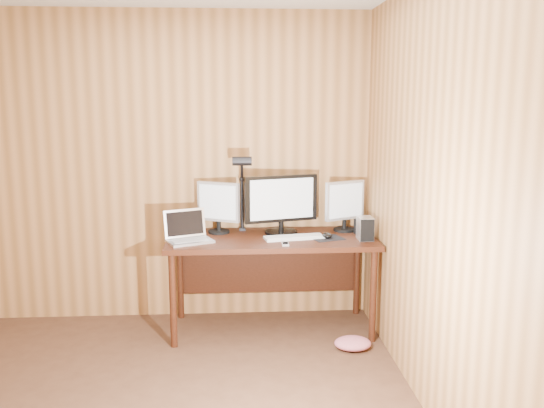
{
  "coord_description": "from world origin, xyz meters",
  "views": [
    {
      "loc": [
        0.65,
        -2.69,
        1.8
      ],
      "look_at": [
        0.93,
        1.58,
        1.02
      ],
      "focal_mm": 38.0,
      "sensor_mm": 36.0,
      "label": 1
    }
  ],
  "objects": [
    {
      "name": "fabric_pile",
      "position": [
        1.5,
        1.21,
        0.04
      ],
      "size": [
        0.33,
        0.29,
        0.09
      ],
      "primitive_type": null,
      "rotation": [
        0.0,
        0.0,
        -0.3
      ],
      "color": "#CC6372",
      "rests_on": "floor"
    },
    {
      "name": "desk_lamp",
      "position": [
        0.71,
        1.8,
        1.16
      ],
      "size": [
        0.15,
        0.22,
        0.66
      ],
      "rotation": [
        0.0,
        0.0,
        0.29
      ],
      "color": "black",
      "rests_on": "desk"
    },
    {
      "name": "monitor_right",
      "position": [
        1.53,
        1.81,
        0.97
      ],
      "size": [
        0.34,
        0.18,
        0.41
      ],
      "rotation": [
        0.0,
        0.0,
        0.45
      ],
      "color": "black",
      "rests_on": "desk"
    },
    {
      "name": "desk",
      "position": [
        0.93,
        1.7,
        0.63
      ],
      "size": [
        1.6,
        0.7,
        0.75
      ],
      "color": "#36170B",
      "rests_on": "floor"
    },
    {
      "name": "keyboard",
      "position": [
        1.1,
        1.57,
        0.76
      ],
      "size": [
        0.47,
        0.21,
        0.02
      ],
      "rotation": [
        0.0,
        0.0,
        0.17
      ],
      "color": "white",
      "rests_on": "desk"
    },
    {
      "name": "speaker",
      "position": [
        1.61,
        1.71,
        0.81
      ],
      "size": [
        0.05,
        0.05,
        0.12
      ],
      "primitive_type": "cylinder",
      "color": "black",
      "rests_on": "desk"
    },
    {
      "name": "monitor_left",
      "position": [
        0.52,
        1.8,
        0.97
      ],
      "size": [
        0.34,
        0.19,
        0.41
      ],
      "rotation": [
        0.0,
        0.0,
        -0.45
      ],
      "color": "black",
      "rests_on": "desk"
    },
    {
      "name": "room_shell",
      "position": [
        0.0,
        0.0,
        1.25
      ],
      "size": [
        4.0,
        4.0,
        4.0
      ],
      "color": "#4D2F1D",
      "rests_on": "ground"
    },
    {
      "name": "monitor_center",
      "position": [
        1.01,
        1.76,
        0.99
      ],
      "size": [
        0.58,
        0.26,
        0.46
      ],
      "rotation": [
        0.0,
        0.0,
        0.28
      ],
      "color": "black",
      "rests_on": "desk"
    },
    {
      "name": "laptop",
      "position": [
        0.29,
        1.55,
        0.81
      ],
      "size": [
        0.39,
        0.35,
        0.23
      ],
      "rotation": [
        0.0,
        0.0,
        0.4
      ],
      "color": "silver",
      "rests_on": "desk"
    },
    {
      "name": "phone",
      "position": [
        1.02,
        1.39,
        0.76
      ],
      "size": [
        0.05,
        0.1,
        0.01
      ],
      "rotation": [
        0.0,
        0.0,
        -0.0
      ],
      "color": "silver",
      "rests_on": "desk"
    },
    {
      "name": "mouse",
      "position": [
        1.35,
        1.56,
        0.77
      ],
      "size": [
        0.11,
        0.13,
        0.04
      ],
      "primitive_type": "ellipsoid",
      "rotation": [
        0.0,
        0.0,
        0.4
      ],
      "color": "black",
      "rests_on": "mousepad"
    },
    {
      "name": "hard_drive",
      "position": [
        1.63,
        1.51,
        0.84
      ],
      "size": [
        0.11,
        0.16,
        0.17
      ],
      "rotation": [
        0.0,
        0.0,
        -0.0
      ],
      "color": "silver",
      "rests_on": "desk"
    },
    {
      "name": "mousepad",
      "position": [
        1.35,
        1.56,
        0.75
      ],
      "size": [
        0.28,
        0.25,
        0.0
      ],
      "primitive_type": "cube",
      "rotation": [
        0.0,
        0.0,
        0.34
      ],
      "color": "black",
      "rests_on": "desk"
    }
  ]
}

